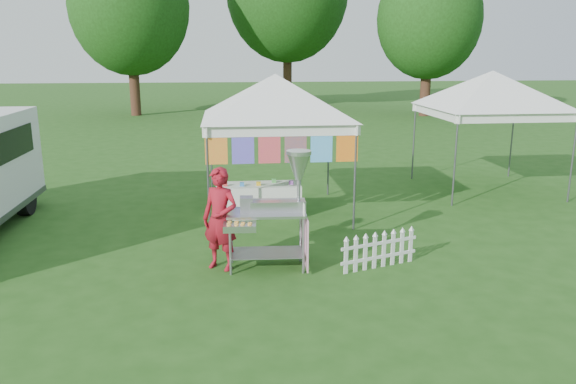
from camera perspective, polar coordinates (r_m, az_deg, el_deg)
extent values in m
plane|color=#214D16|center=(9.13, 0.82, -8.08)|extent=(120.00, 120.00, 0.00)
cylinder|color=#59595E|center=(10.74, -8.11, 1.05)|extent=(0.04, 0.04, 2.10)
cylinder|color=#59595E|center=(11.02, 6.81, 1.42)|extent=(0.04, 0.04, 2.10)
cylinder|color=#59595E|center=(13.53, -7.81, 3.73)|extent=(0.04, 0.04, 2.10)
cylinder|color=#59595E|center=(13.75, 4.13, 3.99)|extent=(0.04, 0.04, 2.10)
cube|color=white|center=(10.62, -0.56, 6.25)|extent=(3.00, 0.03, 0.22)
cube|color=white|center=(13.43, -1.82, 7.87)|extent=(3.00, 0.03, 0.22)
pyramid|color=white|center=(11.95, -1.29, 11.92)|extent=(4.24, 4.24, 0.90)
cylinder|color=#59595E|center=(10.61, -0.57, 6.68)|extent=(3.00, 0.03, 0.03)
cube|color=red|center=(10.61, -7.31, 4.66)|extent=(0.42, 0.01, 0.70)
cube|color=purple|center=(10.61, -4.61, 4.73)|extent=(0.42, 0.01, 0.70)
cube|color=#C0186C|center=(10.64, -1.91, 4.79)|extent=(0.42, 0.01, 0.70)
cube|color=#F4580C|center=(10.69, 0.78, 4.84)|extent=(0.42, 0.01, 0.70)
cube|color=blue|center=(10.76, 3.43, 4.88)|extent=(0.42, 0.01, 0.70)
cube|color=red|center=(10.86, 6.04, 4.91)|extent=(0.42, 0.01, 0.70)
cylinder|color=#59595E|center=(13.25, 16.61, 3.06)|extent=(0.04, 0.04, 2.10)
cylinder|color=#59595E|center=(14.59, 26.95, 3.08)|extent=(0.04, 0.04, 2.10)
cylinder|color=#59595E|center=(15.86, 12.66, 5.02)|extent=(0.04, 0.04, 2.10)
cylinder|color=#59595E|center=(17.00, 21.78, 4.95)|extent=(0.04, 0.04, 2.10)
cube|color=white|center=(13.73, 22.39, 6.97)|extent=(3.00, 0.03, 0.22)
cube|color=white|center=(16.27, 17.62, 8.30)|extent=(3.00, 0.03, 0.22)
pyramid|color=white|center=(14.93, 20.13, 11.51)|extent=(4.24, 4.24, 0.90)
cylinder|color=#59595E|center=(13.73, 22.42, 7.30)|extent=(3.00, 0.03, 0.03)
cylinder|color=#321C12|center=(32.79, -15.36, 10.97)|extent=(0.56, 0.56, 3.96)
ellipsoid|color=#1F5B19|center=(32.85, -15.82, 17.71)|extent=(6.40, 6.40, 7.36)
cylinder|color=#321C12|center=(36.63, -0.06, 12.41)|extent=(0.56, 0.56, 4.84)
cylinder|color=#321C12|center=(32.39, 13.80, 10.64)|extent=(0.56, 0.56, 3.52)
ellipsoid|color=#1F5B19|center=(32.40, 14.17, 16.72)|extent=(5.60, 5.60, 6.44)
cylinder|color=gray|center=(8.88, -5.88, -5.55)|extent=(0.04, 0.04, 0.94)
cylinder|color=gray|center=(8.91, 1.58, -5.43)|extent=(0.04, 0.04, 0.94)
cylinder|color=gray|center=(9.38, -5.76, -4.48)|extent=(0.04, 0.04, 0.94)
cylinder|color=gray|center=(9.40, 1.29, -4.36)|extent=(0.04, 0.04, 0.94)
cube|color=gray|center=(9.19, -2.18, -6.18)|extent=(1.22, 0.65, 0.02)
cube|color=#B7B7BC|center=(8.98, -2.22, -2.12)|extent=(1.28, 0.69, 0.04)
cube|color=#B7B7BC|center=(9.01, -1.04, -1.40)|extent=(0.90, 0.31, 0.16)
cube|color=gray|center=(8.99, -4.23, -1.22)|extent=(0.22, 0.24, 0.23)
cylinder|color=gray|center=(8.94, 1.09, 0.93)|extent=(0.05, 0.05, 0.94)
cone|color=#B7B7BC|center=(8.88, 1.10, 2.57)|extent=(0.39, 0.39, 0.42)
cylinder|color=#B7B7BC|center=(8.84, 1.11, 4.03)|extent=(0.42, 0.42, 0.06)
cube|color=#B7B7BC|center=(8.63, -4.92, -3.55)|extent=(0.52, 0.34, 0.10)
cube|color=#CF8BA5|center=(9.16, 1.81, -4.87)|extent=(0.06, 0.78, 0.85)
cube|color=white|center=(8.70, 1.61, -1.79)|extent=(0.02, 0.15, 0.19)
imported|color=maroon|center=(9.06, -6.90, -2.74)|extent=(0.73, 0.65, 1.67)
cube|color=black|center=(12.10, -26.71, 4.11)|extent=(0.03, 2.95, 0.59)
cylinder|color=black|center=(13.39, -25.11, -0.59)|extent=(0.24, 0.73, 0.73)
cube|color=silver|center=(8.99, 5.91, -6.60)|extent=(0.07, 0.04, 0.56)
cube|color=silver|center=(9.08, 6.89, -6.42)|extent=(0.07, 0.04, 0.56)
cube|color=silver|center=(9.17, 7.85, -6.24)|extent=(0.07, 0.04, 0.56)
cube|color=silver|center=(9.26, 8.79, -6.06)|extent=(0.07, 0.04, 0.56)
cube|color=silver|center=(9.36, 9.71, -5.88)|extent=(0.07, 0.04, 0.56)
cube|color=silver|center=(9.46, 10.61, -5.70)|extent=(0.07, 0.04, 0.56)
cube|color=silver|center=(9.56, 11.49, -5.53)|extent=(0.07, 0.04, 0.56)
cube|color=silver|center=(9.67, 12.35, -5.36)|extent=(0.07, 0.04, 0.56)
cube|color=silver|center=(9.35, 9.23, -6.54)|extent=(1.37, 0.49, 0.05)
cube|color=silver|center=(9.27, 9.29, -5.15)|extent=(1.37, 0.49, 0.05)
cube|color=white|center=(12.10, -3.03, -0.80)|extent=(1.80, 0.70, 0.69)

